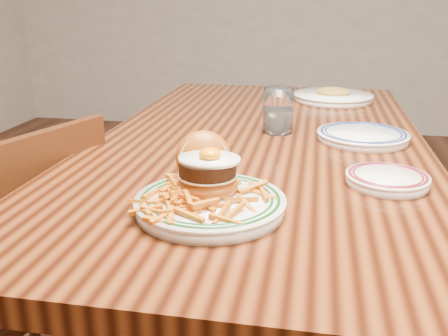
% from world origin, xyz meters
% --- Properties ---
extents(table, '(0.85, 1.60, 0.75)m').
position_xyz_m(table, '(0.00, 0.00, 0.66)').
color(table, black).
rests_on(table, floor).
extents(chair_left, '(0.48, 0.48, 0.82)m').
position_xyz_m(chair_left, '(-0.56, -0.27, 0.44)').
color(chair_left, '#3D190C').
rests_on(chair_left, floor).
extents(main_plate, '(0.26, 0.28, 0.13)m').
position_xyz_m(main_plate, '(-0.04, -0.48, 0.78)').
color(main_plate, white).
rests_on(main_plate, table).
extents(side_plate, '(0.16, 0.16, 0.02)m').
position_xyz_m(side_plate, '(0.29, -0.31, 0.76)').
color(side_plate, white).
rests_on(side_plate, table).
extents(rear_plate, '(0.23, 0.23, 0.03)m').
position_xyz_m(rear_plate, '(0.26, 0.01, 0.76)').
color(rear_plate, white).
rests_on(rear_plate, table).
extents(water_glass, '(0.08, 0.08, 0.12)m').
position_xyz_m(water_glass, '(0.04, 0.06, 0.80)').
color(water_glass, white).
rests_on(water_glass, table).
extents(far_plate, '(0.28, 0.28, 0.05)m').
position_xyz_m(far_plate, '(0.20, 0.53, 0.77)').
color(far_plate, white).
rests_on(far_plate, table).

